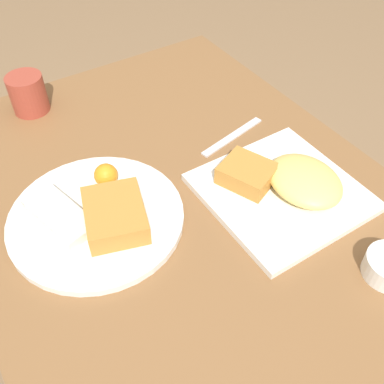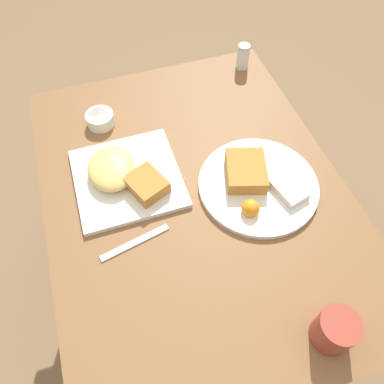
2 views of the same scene
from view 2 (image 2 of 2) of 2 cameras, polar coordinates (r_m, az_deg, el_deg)
ground_plane at (r=1.64m, az=0.34°, el=-15.25°), size 8.00×8.00×0.00m
dining_table at (r=1.03m, az=0.52°, el=-3.08°), size 1.01×0.75×0.77m
plate_square_near at (r=0.97m, az=-10.33°, el=2.52°), size 0.27×0.27×0.06m
plate_oval_far at (r=0.96m, az=9.89°, el=1.41°), size 0.31×0.31×0.05m
sauce_ramekin at (r=1.12m, az=-13.82°, el=10.78°), size 0.08×0.08×0.04m
salt_shaker at (r=1.29m, az=7.75°, el=19.58°), size 0.04×0.04×0.08m
butter_knife at (r=0.89m, az=-8.69°, el=-7.62°), size 0.05×0.17×0.00m
coffee_mug at (r=0.81m, az=20.92°, el=-19.08°), size 0.08×0.08×0.08m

